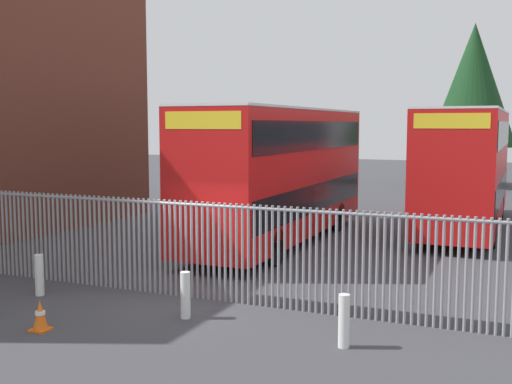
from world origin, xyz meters
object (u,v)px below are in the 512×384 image
(double_decker_bus_behind_fence_left, at_px, (466,165))
(traffic_cone_mid_forecourt, at_px, (40,316))
(double_decker_bus_near_gate, at_px, (281,170))
(bollard_near_right, at_px, (344,321))
(bollard_near_left, at_px, (39,275))
(bollard_center_front, at_px, (185,295))

(double_decker_bus_behind_fence_left, height_order, traffic_cone_mid_forecourt, double_decker_bus_behind_fence_left)
(double_decker_bus_near_gate, height_order, bollard_near_right, double_decker_bus_near_gate)
(double_decker_bus_behind_fence_left, distance_m, bollard_near_left, 15.71)
(double_decker_bus_near_gate, distance_m, bollard_center_front, 8.75)
(traffic_cone_mid_forecourt, bearing_deg, double_decker_bus_near_gate, 84.85)
(double_decker_bus_behind_fence_left, height_order, bollard_near_right, double_decker_bus_behind_fence_left)
(bollard_center_front, height_order, traffic_cone_mid_forecourt, bollard_center_front)
(bollard_near_left, relative_size, bollard_near_right, 1.00)
(double_decker_bus_near_gate, relative_size, double_decker_bus_behind_fence_left, 1.00)
(bollard_center_front, bearing_deg, traffic_cone_mid_forecourt, -140.53)
(double_decker_bus_near_gate, bearing_deg, bollard_center_front, -81.77)
(bollard_near_left, height_order, bollard_center_front, same)
(double_decker_bus_behind_fence_left, xyz_separation_m, traffic_cone_mid_forecourt, (-6.30, -15.26, -2.13))
(double_decker_bus_near_gate, height_order, traffic_cone_mid_forecourt, double_decker_bus_near_gate)
(bollard_center_front, bearing_deg, double_decker_bus_near_gate, 98.23)
(bollard_near_right, xyz_separation_m, traffic_cone_mid_forecourt, (-5.52, -1.41, -0.19))
(double_decker_bus_near_gate, bearing_deg, bollard_near_left, -107.95)
(double_decker_bus_near_gate, relative_size, bollard_near_right, 11.38)
(double_decker_bus_near_gate, relative_size, traffic_cone_mid_forecourt, 18.32)
(bollard_center_front, xyz_separation_m, bollard_near_right, (3.38, -0.36, 0.00))
(bollard_near_left, xyz_separation_m, bollard_center_front, (3.91, -0.15, 0.00))
(double_decker_bus_behind_fence_left, bearing_deg, bollard_near_right, -93.23)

